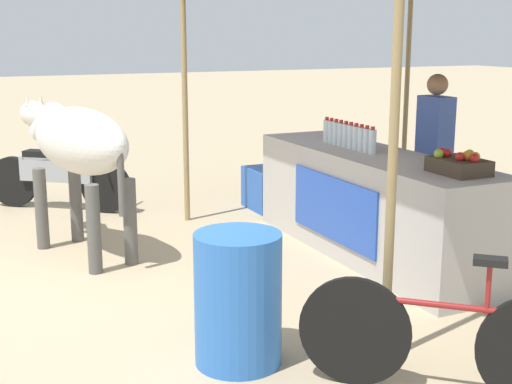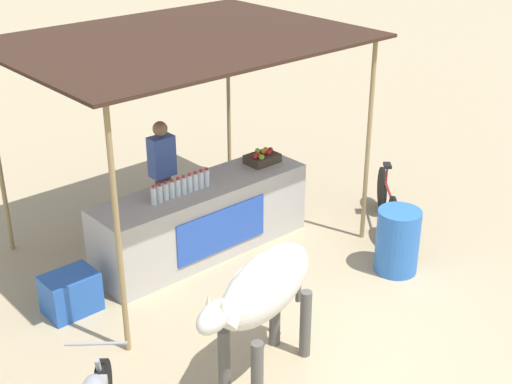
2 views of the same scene
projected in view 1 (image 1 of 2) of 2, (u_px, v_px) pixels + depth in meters
ground_plane at (141, 288)px, 5.78m from camera, size 60.00×60.00×0.00m
stall_counter at (371, 204)px, 6.57m from camera, size 3.00×0.82×0.96m
water_bottle_row at (348, 136)px, 6.73m from camera, size 0.88×0.07×0.25m
fruit_crate at (459, 164)px, 5.49m from camera, size 0.44×0.32×0.18m
vendor_behind_counter at (433, 158)px, 6.86m from camera, size 0.34×0.22×1.65m
cooler_box at (268, 189)px, 8.34m from camera, size 0.60×0.44×0.48m
water_barrel at (238, 299)px, 4.41m from camera, size 0.54×0.54×0.84m
cow at (77, 145)px, 6.45m from camera, size 1.84×0.92×1.44m
motorcycle_parked at (60, 174)px, 8.26m from camera, size 1.19×1.45×0.90m
bicycle_leaning at (444, 339)px, 3.99m from camera, size 1.15×1.26×0.85m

